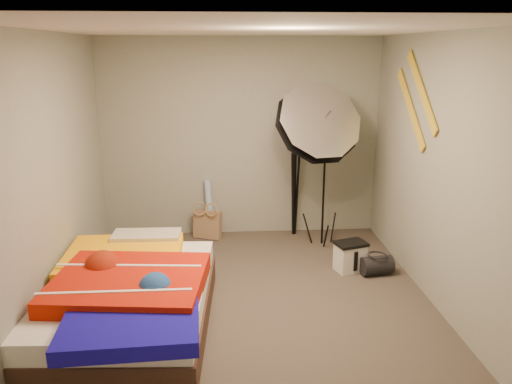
{
  "coord_description": "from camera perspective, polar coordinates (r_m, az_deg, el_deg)",
  "views": [
    {
      "loc": [
        -0.23,
        -4.25,
        2.35
      ],
      "look_at": [
        0.1,
        0.6,
        0.95
      ],
      "focal_mm": 35.0,
      "sensor_mm": 36.0,
      "label": 1
    }
  ],
  "objects": [
    {
      "name": "floor",
      "position": [
        4.86,
        -0.71,
        -12.85
      ],
      "size": [
        4.0,
        4.0,
        0.0
      ],
      "primitive_type": "plane",
      "color": "#4E463A",
      "rests_on": "ground"
    },
    {
      "name": "ceiling",
      "position": [
        4.25,
        -0.83,
        18.1
      ],
      "size": [
        4.0,
        4.0,
        0.0
      ],
      "primitive_type": "plane",
      "rotation": [
        3.14,
        0.0,
        0.0
      ],
      "color": "silver",
      "rests_on": "wall_back"
    },
    {
      "name": "wall_back",
      "position": [
        6.35,
        -1.77,
        6.09
      ],
      "size": [
        3.5,
        0.0,
        3.5
      ],
      "primitive_type": "plane",
      "rotation": [
        1.57,
        0.0,
        0.0
      ],
      "color": "gray",
      "rests_on": "floor"
    },
    {
      "name": "wall_front",
      "position": [
        2.51,
        1.8,
        -9.91
      ],
      "size": [
        3.5,
        0.0,
        3.5
      ],
      "primitive_type": "plane",
      "rotation": [
        -1.57,
        0.0,
        0.0
      ],
      "color": "gray",
      "rests_on": "floor"
    },
    {
      "name": "wall_left",
      "position": [
        4.64,
        -22.89,
        1.08
      ],
      "size": [
        0.0,
        4.0,
        4.0
      ],
      "primitive_type": "plane",
      "rotation": [
        1.57,
        0.0,
        1.57
      ],
      "color": "gray",
      "rests_on": "floor"
    },
    {
      "name": "wall_right",
      "position": [
        4.81,
        20.53,
        1.83
      ],
      "size": [
        0.0,
        4.0,
        4.0
      ],
      "primitive_type": "plane",
      "rotation": [
        1.57,
        0.0,
        -1.57
      ],
      "color": "gray",
      "rests_on": "floor"
    },
    {
      "name": "tote_bag",
      "position": [
        6.44,
        -5.55,
        -3.72
      ],
      "size": [
        0.39,
        0.27,
        0.37
      ],
      "primitive_type": "cube",
      "rotation": [
        -0.14,
        0.0,
        -0.36
      ],
      "color": "#9E7C58",
      "rests_on": "floor"
    },
    {
      "name": "wrapping_roll",
      "position": [
        6.46,
        -5.36,
        -1.88
      ],
      "size": [
        0.15,
        0.23,
        0.73
      ],
      "primitive_type": "cylinder",
      "rotation": [
        -0.17,
        0.0,
        0.36
      ],
      "color": "#4A82C0",
      "rests_on": "floor"
    },
    {
      "name": "camera_case",
      "position": [
        5.59,
        10.71,
        -7.35
      ],
      "size": [
        0.36,
        0.3,
        0.3
      ],
      "primitive_type": "cube",
      "rotation": [
        0.0,
        0.0,
        0.3
      ],
      "color": "silver",
      "rests_on": "floor"
    },
    {
      "name": "duffel_bag",
      "position": [
        5.58,
        13.61,
        -8.16
      ],
      "size": [
        0.36,
        0.25,
        0.21
      ],
      "primitive_type": "cylinder",
      "rotation": [
        0.0,
        1.57,
        0.15
      ],
      "color": "black",
      "rests_on": "floor"
    },
    {
      "name": "wall_stripe_upper",
      "position": [
        5.24,
        18.41,
        10.9
      ],
      "size": [
        0.02,
        0.91,
        0.78
      ],
      "primitive_type": "cube",
      "rotation": [
        0.7,
        0.0,
        0.0
      ],
      "color": "gold",
      "rests_on": "wall_right"
    },
    {
      "name": "wall_stripe_lower",
      "position": [
        5.49,
        17.26,
        9.1
      ],
      "size": [
        0.02,
        0.91,
        0.78
      ],
      "primitive_type": "cube",
      "rotation": [
        0.7,
        0.0,
        0.0
      ],
      "color": "gold",
      "rests_on": "wall_right"
    },
    {
      "name": "bed",
      "position": [
        4.53,
        -14.22,
        -11.61
      ],
      "size": [
        1.45,
        2.13,
        0.57
      ],
      "color": "#41291F",
      "rests_on": "floor"
    },
    {
      "name": "photo_umbrella",
      "position": [
        5.77,
        6.93,
        7.59
      ],
      "size": [
        1.17,
        0.84,
        2.1
      ],
      "color": "black",
      "rests_on": "floor"
    },
    {
      "name": "camera_tripod",
      "position": [
        6.41,
        4.45,
        0.95
      ],
      "size": [
        0.07,
        0.07,
        1.19
      ],
      "color": "black",
      "rests_on": "floor"
    }
  ]
}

